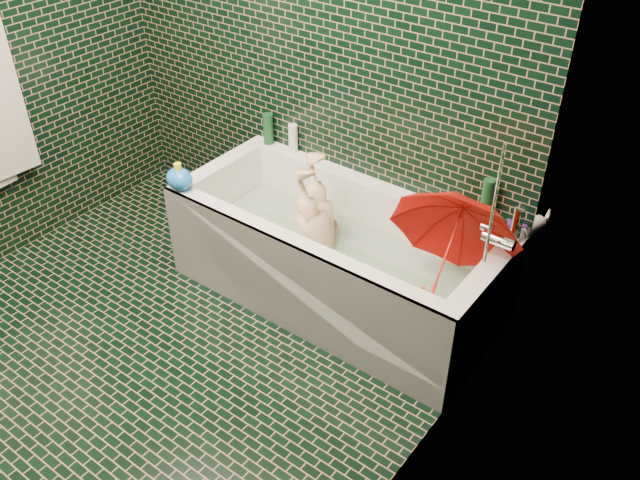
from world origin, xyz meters
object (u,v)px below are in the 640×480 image
Objects in this scene: rubber_duck at (483,214)px; bathtub at (335,266)px; umbrella at (448,250)px; bath_toy at (179,178)px; child at (322,244)px.

bathtub is at bearing -150.61° from rubber_duck.
umbrella is at bearing 0.30° from bathtub.
bath_toy is at bearing -155.09° from rubber_duck.
umbrella reaches higher than child.
bathtub is 0.72m from umbrella.
umbrella is 3.66× the size of bath_toy.
child is at bearing 176.73° from bathtub.
umbrella is 4.66× the size of rubber_duck.
child is at bearing 179.73° from umbrella.
umbrella is (0.70, -0.00, 0.28)m from child.
bath_toy reaches higher than bathtub.
bathtub is at bearing 71.26° from child.
umbrella reaches higher than bathtub.
bath_toy is (-1.39, -0.31, 0.02)m from umbrella.
rubber_duck is (-0.00, 0.35, 0.01)m from umbrella.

